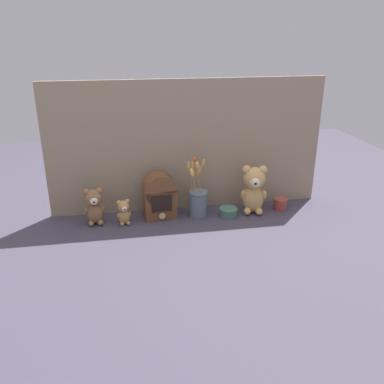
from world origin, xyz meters
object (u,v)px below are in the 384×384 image
(teddy_bear_large, at_px, (254,188))
(teddy_bear_medium, at_px, (94,205))
(flower_vase, at_px, (198,200))
(decorative_tin_tall, at_px, (280,204))
(teddy_bear_small, at_px, (124,212))
(vintage_radio, at_px, (159,196))
(decorative_tin_short, at_px, (228,212))

(teddy_bear_large, relative_size, teddy_bear_medium, 1.37)
(teddy_bear_large, height_order, flower_vase, flower_vase)
(teddy_bear_large, distance_m, decorative_tin_tall, 0.22)
(teddy_bear_small, height_order, vintage_radio, vintage_radio)
(teddy_bear_large, relative_size, decorative_tin_short, 2.76)
(vintage_radio, bearing_deg, decorative_tin_short, -7.98)
(teddy_bear_large, bearing_deg, vintage_radio, 176.97)
(teddy_bear_large, bearing_deg, teddy_bear_small, -177.87)
(teddy_bear_medium, xyz_separation_m, flower_vase, (0.60, 0.00, -0.01))
(teddy_bear_small, bearing_deg, teddy_bear_medium, 167.70)
(teddy_bear_medium, height_order, vintage_radio, vintage_radio)
(flower_vase, bearing_deg, decorative_tin_tall, 0.54)
(decorative_tin_tall, height_order, decorative_tin_short, decorative_tin_tall)
(vintage_radio, height_order, decorative_tin_short, vintage_radio)
(flower_vase, bearing_deg, teddy_bear_large, -1.62)
(teddy_bear_medium, relative_size, decorative_tin_tall, 2.64)
(teddy_bear_medium, relative_size, vintage_radio, 0.80)
(teddy_bear_large, xyz_separation_m, teddy_bear_small, (-0.78, -0.03, -0.08))
(decorative_tin_tall, bearing_deg, teddy_bear_medium, -179.60)
(flower_vase, xyz_separation_m, vintage_radio, (-0.23, 0.02, 0.03))
(flower_vase, bearing_deg, vintage_radio, 174.87)
(vintage_radio, distance_m, decorative_tin_short, 0.42)
(decorative_tin_tall, bearing_deg, teddy_bear_large, -175.47)
(vintage_radio, height_order, decorative_tin_tall, vintage_radio)
(teddy_bear_large, bearing_deg, decorative_tin_short, -170.47)
(teddy_bear_medium, xyz_separation_m, vintage_radio, (0.37, 0.02, 0.02))
(teddy_bear_large, distance_m, teddy_bear_medium, 0.94)
(decorative_tin_short, bearing_deg, flower_vase, 168.49)
(teddy_bear_large, xyz_separation_m, decorative_tin_short, (-0.16, -0.03, -0.13))
(vintage_radio, bearing_deg, decorative_tin_tall, -1.18)
(decorative_tin_tall, relative_size, decorative_tin_short, 0.76)
(decorative_tin_tall, bearing_deg, flower_vase, -179.46)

